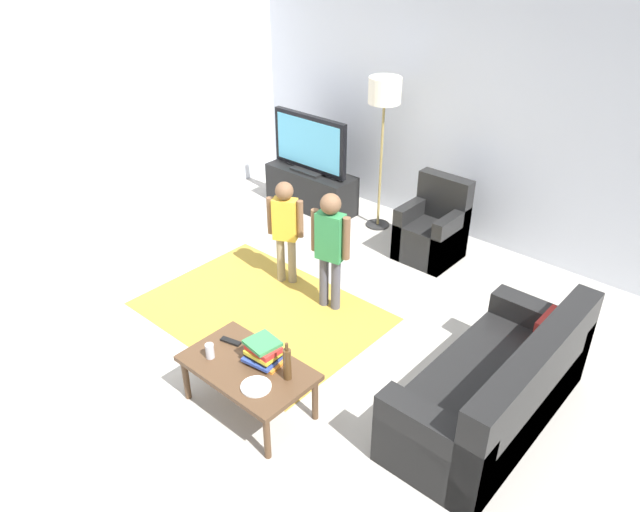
{
  "coord_description": "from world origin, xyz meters",
  "views": [
    {
      "loc": [
        3.1,
        -2.91,
        3.4
      ],
      "look_at": [
        0.0,
        0.6,
        0.65
      ],
      "focal_mm": 34.03,
      "sensor_mm": 36.0,
      "label": 1
    }
  ],
  "objects_px": {
    "tv_stand": "(311,189)",
    "soda_can": "(210,351)",
    "couch": "(499,393)",
    "tv": "(310,144)",
    "child_near_tv": "(285,224)",
    "coffee_table": "(248,371)",
    "floor_lamp": "(384,99)",
    "child_center": "(330,241)",
    "bottle": "(287,364)",
    "plate": "(256,387)",
    "armchair": "(433,232)",
    "tv_remote": "(231,341)",
    "book_stack": "(263,352)"
  },
  "relations": [
    {
      "from": "child_near_tv",
      "to": "plate",
      "type": "bearing_deg",
      "value": -51.7
    },
    {
      "from": "tv_stand",
      "to": "armchair",
      "type": "xyz_separation_m",
      "value": [
        1.83,
        -0.04,
        0.05
      ]
    },
    {
      "from": "coffee_table",
      "to": "book_stack",
      "type": "height_order",
      "value": "book_stack"
    },
    {
      "from": "child_center",
      "to": "book_stack",
      "type": "height_order",
      "value": "child_center"
    },
    {
      "from": "tv",
      "to": "book_stack",
      "type": "xyz_separation_m",
      "value": [
        2.11,
        -2.83,
        -0.34
      ]
    },
    {
      "from": "child_near_tv",
      "to": "book_stack",
      "type": "bearing_deg",
      "value": -51.19
    },
    {
      "from": "child_center",
      "to": "book_stack",
      "type": "distance_m",
      "value": 1.43
    },
    {
      "from": "child_near_tv",
      "to": "tv_stand",
      "type": "bearing_deg",
      "value": 124.01
    },
    {
      "from": "tv",
      "to": "child_near_tv",
      "type": "distance_m",
      "value": 1.77
    },
    {
      "from": "couch",
      "to": "coffee_table",
      "type": "bearing_deg",
      "value": -143.27
    },
    {
      "from": "couch",
      "to": "tv",
      "type": "bearing_deg",
      "value": 152.61
    },
    {
      "from": "tv_remote",
      "to": "child_center",
      "type": "bearing_deg",
      "value": 81.75
    },
    {
      "from": "coffee_table",
      "to": "tv_remote",
      "type": "bearing_deg",
      "value": 161.57
    },
    {
      "from": "child_center",
      "to": "soda_can",
      "type": "relative_size",
      "value": 9.91
    },
    {
      "from": "book_stack",
      "to": "couch",
      "type": "bearing_deg",
      "value": 34.89
    },
    {
      "from": "armchair",
      "to": "tv_remote",
      "type": "relative_size",
      "value": 5.29
    },
    {
      "from": "tv_stand",
      "to": "tv_remote",
      "type": "distance_m",
      "value": 3.36
    },
    {
      "from": "tv_stand",
      "to": "child_near_tv",
      "type": "relative_size",
      "value": 1.09
    },
    {
      "from": "tv_stand",
      "to": "couch",
      "type": "distance_m",
      "value": 4.0
    },
    {
      "from": "tv_stand",
      "to": "armchair",
      "type": "distance_m",
      "value": 1.83
    },
    {
      "from": "tv_stand",
      "to": "armchair",
      "type": "bearing_deg",
      "value": -1.24
    },
    {
      "from": "tv",
      "to": "soda_can",
      "type": "relative_size",
      "value": 9.17
    },
    {
      "from": "soda_can",
      "to": "plate",
      "type": "relative_size",
      "value": 0.55
    },
    {
      "from": "child_center",
      "to": "plate",
      "type": "xyz_separation_m",
      "value": [
        0.65,
        -1.57,
        -0.29
      ]
    },
    {
      "from": "child_center",
      "to": "coffee_table",
      "type": "distance_m",
      "value": 1.55
    },
    {
      "from": "tv",
      "to": "armchair",
      "type": "distance_m",
      "value": 1.91
    },
    {
      "from": "book_stack",
      "to": "plate",
      "type": "xyz_separation_m",
      "value": [
        0.16,
        -0.23,
        -0.08
      ]
    },
    {
      "from": "bottle",
      "to": "soda_can",
      "type": "xyz_separation_m",
      "value": [
        -0.6,
        -0.22,
        -0.07
      ]
    },
    {
      "from": "couch",
      "to": "child_near_tv",
      "type": "relative_size",
      "value": 1.63
    },
    {
      "from": "child_near_tv",
      "to": "coffee_table",
      "type": "bearing_deg",
      "value": -54.78
    },
    {
      "from": "child_center",
      "to": "bottle",
      "type": "bearing_deg",
      "value": -60.83
    },
    {
      "from": "floor_lamp",
      "to": "plate",
      "type": "bearing_deg",
      "value": -67.82
    },
    {
      "from": "tv_stand",
      "to": "soda_can",
      "type": "bearing_deg",
      "value": -60.19
    },
    {
      "from": "bottle",
      "to": "plate",
      "type": "bearing_deg",
      "value": -114.38
    },
    {
      "from": "couch",
      "to": "coffee_table",
      "type": "distance_m",
      "value": 1.86
    },
    {
      "from": "bottle",
      "to": "plate",
      "type": "xyz_separation_m",
      "value": [
        -0.1,
        -0.22,
        -0.13
      ]
    },
    {
      "from": "child_center",
      "to": "coffee_table",
      "type": "xyz_separation_m",
      "value": [
        0.43,
        -1.45,
        -0.34
      ]
    },
    {
      "from": "book_stack",
      "to": "tv",
      "type": "bearing_deg",
      "value": 126.62
    },
    {
      "from": "floor_lamp",
      "to": "soda_can",
      "type": "height_order",
      "value": "floor_lamp"
    },
    {
      "from": "floor_lamp",
      "to": "plate",
      "type": "distance_m",
      "value": 3.67
    },
    {
      "from": "armchair",
      "to": "child_near_tv",
      "type": "relative_size",
      "value": 0.81
    },
    {
      "from": "book_stack",
      "to": "bottle",
      "type": "height_order",
      "value": "bottle"
    },
    {
      "from": "tv",
      "to": "tv_remote",
      "type": "height_order",
      "value": "tv"
    },
    {
      "from": "tv_stand",
      "to": "floor_lamp",
      "type": "distance_m",
      "value": 1.62
    },
    {
      "from": "book_stack",
      "to": "bottle",
      "type": "bearing_deg",
      "value": -2.7
    },
    {
      "from": "floor_lamp",
      "to": "tv_remote",
      "type": "height_order",
      "value": "floor_lamp"
    },
    {
      "from": "armchair",
      "to": "bottle",
      "type": "bearing_deg",
      "value": -79.16
    },
    {
      "from": "tv",
      "to": "couch",
      "type": "relative_size",
      "value": 0.61
    },
    {
      "from": "tv",
      "to": "book_stack",
      "type": "distance_m",
      "value": 3.55
    },
    {
      "from": "couch",
      "to": "soda_can",
      "type": "xyz_separation_m",
      "value": [
        -1.77,
        -1.23,
        0.19
      ]
    }
  ]
}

